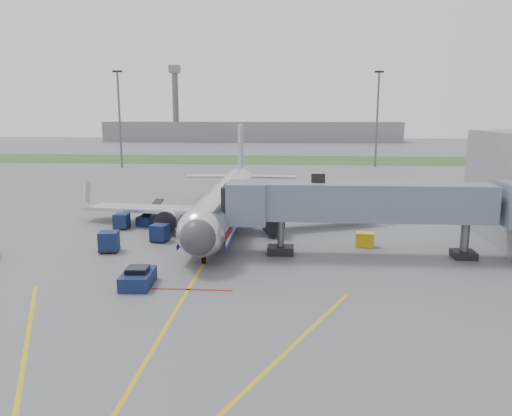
# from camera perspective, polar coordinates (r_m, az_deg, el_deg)

# --- Properties ---
(ground) EXTENTS (400.00, 400.00, 0.00)m
(ground) POSITION_cam_1_polar(r_m,az_deg,el_deg) (38.06, -6.50, -7.18)
(ground) COLOR #565659
(ground) RESTS_ON ground
(grass_strip) EXTENTS (300.00, 25.00, 0.01)m
(grass_strip) POSITION_cam_1_polar(r_m,az_deg,el_deg) (126.28, 1.03, 5.54)
(grass_strip) COLOR #2D4C1E
(grass_strip) RESTS_ON ground
(apron_markings) EXTENTS (21.52, 50.00, 0.01)m
(apron_markings) POSITION_cam_1_polar(r_m,az_deg,el_deg) (31.26, -9.03, -11.33)
(apron_markings) COLOR gold
(apron_markings) RESTS_ON ground
(airliner) EXTENTS (32.10, 35.67, 10.25)m
(airliner) POSITION_cam_1_polar(r_m,az_deg,el_deg) (52.06, -3.49, 0.78)
(airliner) COLOR silver
(airliner) RESTS_ON ground
(jet_bridge) EXTENTS (25.30, 4.00, 6.90)m
(jet_bridge) POSITION_cam_1_polar(r_m,az_deg,el_deg) (41.63, 12.37, 0.55)
(jet_bridge) COLOR slate
(jet_bridge) RESTS_ON ground
(light_mast_left) EXTENTS (2.00, 0.44, 20.40)m
(light_mast_left) POSITION_cam_1_polar(r_m,az_deg,el_deg) (111.81, -15.33, 10.00)
(light_mast_left) COLOR #595B60
(light_mast_left) RESTS_ON ground
(light_mast_right) EXTENTS (2.00, 0.44, 20.40)m
(light_mast_right) POSITION_cam_1_polar(r_m,az_deg,el_deg) (112.03, 13.69, 10.08)
(light_mast_right) COLOR #595B60
(light_mast_right) RESTS_ON ground
(distant_terminal) EXTENTS (120.00, 14.00, 8.00)m
(distant_terminal) POSITION_cam_1_polar(r_m,az_deg,el_deg) (206.38, -0.54, 8.73)
(distant_terminal) COLOR slate
(distant_terminal) RESTS_ON ground
(control_tower) EXTENTS (4.00, 4.00, 30.00)m
(control_tower) POSITION_cam_1_polar(r_m,az_deg,el_deg) (206.03, -9.20, 12.29)
(control_tower) COLOR #595B60
(control_tower) RESTS_ON ground
(pushback_tug) EXTENTS (2.16, 3.34, 1.35)m
(pushback_tug) POSITION_cam_1_polar(r_m,az_deg,el_deg) (35.52, -13.35, -7.78)
(pushback_tug) COLOR #0D1E39
(pushback_tug) RESTS_ON ground
(baggage_cart_a) EXTENTS (1.74, 1.74, 1.62)m
(baggage_cart_a) POSITION_cam_1_polar(r_m,az_deg,el_deg) (46.84, -10.94, -2.81)
(baggage_cart_a) COLOR #0D1E39
(baggage_cart_a) RESTS_ON ground
(baggage_cart_b) EXTENTS (1.88, 1.88, 1.76)m
(baggage_cart_b) POSITION_cam_1_polar(r_m,az_deg,el_deg) (44.48, -16.45, -3.70)
(baggage_cart_b) COLOR #0D1E39
(baggage_cart_b) RESTS_ON ground
(baggage_cart_c) EXTENTS (1.48, 1.48, 1.57)m
(baggage_cart_c) POSITION_cam_1_polar(r_m,az_deg,el_deg) (52.84, -15.10, -1.46)
(baggage_cart_c) COLOR #0D1E39
(baggage_cart_c) RESTS_ON ground
(belt_loader) EXTENTS (2.15, 4.73, 2.24)m
(belt_loader) POSITION_cam_1_polar(r_m,az_deg,el_deg) (54.94, -11.99, -1.12)
(belt_loader) COLOR #0D1E39
(belt_loader) RESTS_ON ground
(ground_power_cart) EXTENTS (1.73, 1.29, 1.26)m
(ground_power_cart) POSITION_cam_1_polar(r_m,az_deg,el_deg) (45.42, 12.34, -3.56)
(ground_power_cart) COLOR yellow
(ground_power_cart) RESTS_ON ground
(ramp_worker) EXTENTS (0.65, 0.69, 1.59)m
(ramp_worker) POSITION_cam_1_polar(r_m,az_deg,el_deg) (48.78, -10.77, -2.29)
(ramp_worker) COLOR #A7C917
(ramp_worker) RESTS_ON ground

